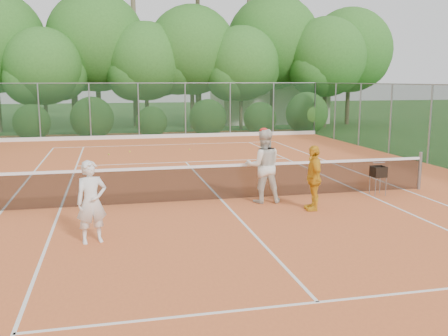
# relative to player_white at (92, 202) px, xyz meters

# --- Properties ---
(ground) EXTENTS (120.00, 120.00, 0.00)m
(ground) POSITION_rel_player_white_xyz_m (3.23, 2.89, -0.84)
(ground) COLOR #244C1B
(ground) RESTS_ON ground
(clay_court) EXTENTS (18.00, 36.00, 0.02)m
(clay_court) POSITION_rel_player_white_xyz_m (3.23, 2.89, -0.83)
(clay_court) COLOR #D76631
(clay_court) RESTS_ON ground
(club_building) EXTENTS (8.00, 5.00, 3.00)m
(club_building) POSITION_rel_player_white_xyz_m (12.23, 26.89, 0.66)
(club_building) COLOR beige
(club_building) RESTS_ON ground
(tennis_net) EXTENTS (11.97, 0.10, 1.10)m
(tennis_net) POSITION_rel_player_white_xyz_m (3.23, 2.89, -0.30)
(tennis_net) COLOR gray
(tennis_net) RESTS_ON clay_court
(player_white) EXTENTS (0.68, 0.53, 1.63)m
(player_white) POSITION_rel_player_white_xyz_m (0.00, 0.00, 0.00)
(player_white) COLOR white
(player_white) RESTS_ON clay_court
(player_center_grp) EXTENTS (1.01, 0.82, 1.95)m
(player_center_grp) POSITION_rel_player_white_xyz_m (4.25, 2.41, 0.15)
(player_center_grp) COLOR silver
(player_center_grp) RESTS_ON clay_court
(player_yellow) EXTENTS (0.53, 0.99, 1.60)m
(player_yellow) POSITION_rel_player_white_xyz_m (5.21, 1.39, -0.01)
(player_yellow) COLOR gold
(player_yellow) RESTS_ON clay_court
(ball_hopper) EXTENTS (0.35, 0.35, 0.81)m
(ball_hopper) POSITION_rel_player_white_xyz_m (7.61, 2.50, -0.18)
(ball_hopper) COLOR gray
(ball_hopper) RESTS_ON clay_court
(stray_ball_a) EXTENTS (0.07, 0.07, 0.07)m
(stray_ball_a) POSITION_rel_player_white_xyz_m (0.30, 11.85, -0.78)
(stray_ball_a) COLOR #B0C82E
(stray_ball_a) RESTS_ON clay_court
(stray_ball_b) EXTENTS (0.07, 0.07, 0.07)m
(stray_ball_b) POSITION_rel_player_white_xyz_m (1.21, 12.49, -0.78)
(stray_ball_b) COLOR yellow
(stray_ball_b) RESTS_ON clay_court
(stray_ball_c) EXTENTS (0.07, 0.07, 0.07)m
(stray_ball_c) POSITION_rel_player_white_xyz_m (3.90, 12.55, -0.78)
(stray_ball_c) COLOR yellow
(stray_ball_c) RESTS_ON clay_court
(court_markings) EXTENTS (11.03, 23.83, 0.01)m
(court_markings) POSITION_rel_player_white_xyz_m (3.23, 2.89, -0.81)
(court_markings) COLOR white
(court_markings) RESTS_ON clay_court
(fence_back) EXTENTS (18.07, 0.07, 3.00)m
(fence_back) POSITION_rel_player_white_xyz_m (3.23, 17.89, 0.68)
(fence_back) COLOR #19381E
(fence_back) RESTS_ON clay_court
(tropical_treeline) EXTENTS (32.10, 8.49, 15.03)m
(tropical_treeline) POSITION_rel_player_white_xyz_m (4.66, 23.11, 4.28)
(tropical_treeline) COLOR brown
(tropical_treeline) RESTS_ON ground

